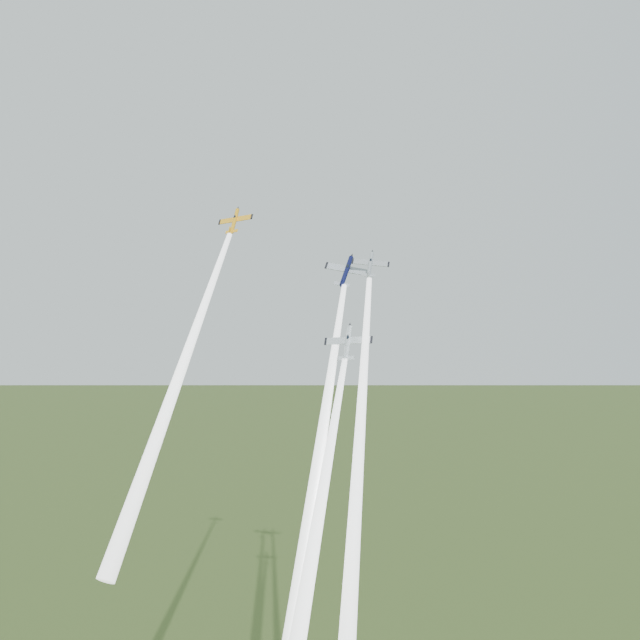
# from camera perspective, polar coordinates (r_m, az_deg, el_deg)

# --- Properties ---
(plane_yellow) EXTENTS (7.84, 7.25, 7.16)m
(plane_yellow) POSITION_cam_1_polar(r_m,az_deg,el_deg) (149.64, -6.09, 7.02)
(plane_yellow) COLOR #FFAC16
(smoke_trail_yellow) EXTENTS (15.87, 36.69, 53.95)m
(smoke_trail_yellow) POSITION_cam_1_polar(r_m,az_deg,el_deg) (132.47, -10.25, -4.65)
(smoke_trail_yellow) COLOR white
(plane_navy) EXTENTS (10.24, 6.97, 8.98)m
(plane_navy) POSITION_cam_1_polar(r_m,az_deg,el_deg) (144.53, 1.89, 3.49)
(plane_navy) COLOR #0D113B
(smoke_trail_navy) EXTENTS (10.54, 39.86, 56.86)m
(smoke_trail_navy) POSITION_cam_1_polar(r_m,az_deg,el_deg) (126.37, -0.12, -9.90)
(smoke_trail_navy) COLOR white
(plane_silver_right) EXTENTS (7.60, 5.22, 6.74)m
(plane_silver_right) POSITION_cam_1_polar(r_m,az_deg,el_deg) (142.57, 3.59, 3.97)
(plane_silver_right) COLOR #ABB2B9
(smoke_trail_silver_right) EXTENTS (7.21, 44.91, 63.85)m
(smoke_trail_silver_right) POSITION_cam_1_polar(r_m,az_deg,el_deg) (122.09, 2.64, -11.42)
(smoke_trail_silver_right) COLOR white
(plane_silver_low) EXTENTS (9.16, 7.62, 7.96)m
(plane_silver_low) POSITION_cam_1_polar(r_m,az_deg,el_deg) (134.36, 1.98, -1.64)
(plane_silver_low) COLOR silver
(smoke_trail_silver_low) EXTENTS (10.91, 34.12, 48.60)m
(smoke_trail_silver_low) POSITION_cam_1_polar(r_m,az_deg,el_deg) (121.24, -0.22, -14.42)
(smoke_trail_silver_low) COLOR white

